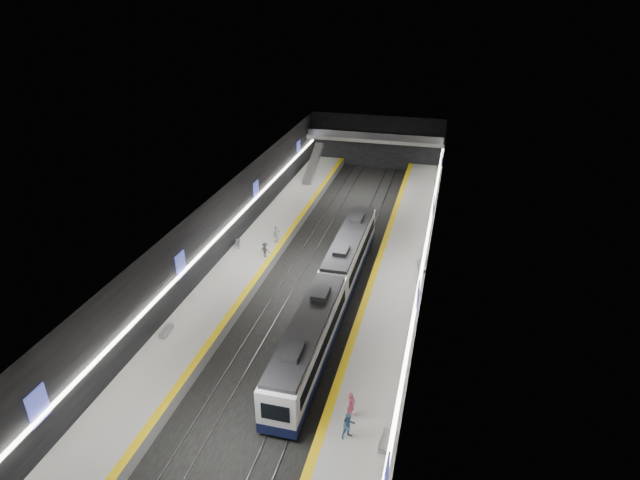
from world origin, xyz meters
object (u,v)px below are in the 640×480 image
(bench_left_near, at_px, (166,331))
(passenger_right_a, at_px, (351,405))
(train, at_px, (332,290))
(bench_left_far, at_px, (238,244))
(escalator, at_px, (313,163))
(bench_right_near, at_px, (385,441))
(passenger_left_a, at_px, (276,234))
(passenger_right_b, at_px, (349,426))
(passenger_left_b, at_px, (265,250))
(bench_right_far, at_px, (421,266))

(bench_left_near, bearing_deg, passenger_right_a, -20.66)
(train, bearing_deg, bench_left_far, 146.34)
(escalator, distance_m, bench_left_near, 38.83)
(escalator, height_order, passenger_right_a, escalator)
(bench_right_near, relative_size, passenger_left_a, 0.92)
(bench_left_far, relative_size, passenger_left_a, 0.89)
(passenger_right_b, bearing_deg, passenger_left_a, 77.98)
(passenger_right_b, xyz_separation_m, passenger_left_b, (-12.86, 20.90, -0.13))
(bench_left_near, height_order, bench_left_far, bench_left_far)
(escalator, relative_size, bench_left_far, 4.79)
(bench_right_near, relative_size, passenger_right_a, 0.92)
(bench_left_near, xyz_separation_m, bench_left_far, (-0.40, 15.69, 0.00))
(bench_left_far, distance_m, passenger_right_b, 27.93)
(train, xyz_separation_m, passenger_right_a, (4.30, -12.78, -0.26))
(passenger_right_b, relative_size, passenger_left_a, 0.98)
(bench_left_far, height_order, passenger_left_b, passenger_left_b)
(bench_left_far, relative_size, bench_right_far, 0.81)
(train, bearing_deg, bench_right_near, -64.96)
(train, distance_m, passenger_right_b, 15.21)
(bench_right_far, bearing_deg, train, -142.59)
(bench_right_near, distance_m, passenger_right_b, 2.36)
(train, bearing_deg, passenger_left_b, 142.63)
(train, bearing_deg, escalator, 107.84)
(escalator, xyz_separation_m, passenger_right_a, (14.30, -43.85, -0.96))
(train, xyz_separation_m, escalator, (-10.00, 31.06, 0.70))
(escalator, relative_size, passenger_left_b, 5.10)
(bench_right_near, distance_m, passenger_left_a, 28.63)
(passenger_right_a, xyz_separation_m, passenger_right_b, (0.20, -1.74, -0.02))
(bench_right_near, relative_size, passenger_right_b, 0.94)
(passenger_left_a, distance_m, passenger_left_b, 3.48)
(bench_left_far, relative_size, passenger_right_a, 0.89)
(escalator, height_order, bench_right_near, escalator)
(passenger_right_a, height_order, passenger_right_b, passenger_right_a)
(bench_left_near, bearing_deg, bench_left_far, 88.54)
(train, relative_size, bench_left_near, 18.22)
(train, height_order, bench_right_far, train)
(passenger_right_a, height_order, passenger_left_b, passenger_right_a)
(bench_left_near, bearing_deg, bench_right_far, 36.94)
(bench_left_near, xyz_separation_m, passenger_right_a, (15.90, -5.09, 0.74))
(train, xyz_separation_m, bench_right_far, (7.00, 7.83, -0.94))
(escalator, bearing_deg, bench_right_near, -69.79)
(bench_left_far, xyz_separation_m, bench_right_far, (19.00, -0.16, 0.05))
(bench_left_near, height_order, passenger_right_b, passenger_right_b)
(bench_left_near, distance_m, passenger_right_a, 16.71)
(bench_left_far, distance_m, bench_right_far, 19.00)
(escalator, relative_size, passenger_right_b, 4.37)
(escalator, xyz_separation_m, passenger_left_a, (1.66, -21.21, -0.96))
(escalator, distance_m, passenger_left_b, 24.77)
(passenger_right_a, xyz_separation_m, passenger_left_a, (-12.64, 22.64, -0.00))
(train, relative_size, escalator, 3.76)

